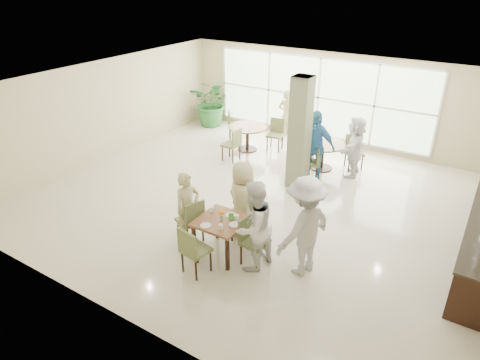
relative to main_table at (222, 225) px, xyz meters
The scene contains 19 objects.
ground 2.36m from the main_table, 101.07° to the left, with size 10.00×10.00×0.00m, color beige.
room_shell 2.50m from the main_table, 101.07° to the left, with size 10.00×10.00×10.00m.
window_bank 6.79m from the main_table, 97.96° to the left, with size 7.00×0.04×7.00m.
column 3.50m from the main_table, 90.58° to the left, with size 0.45×0.45×2.80m, color #666B4A.
main_table is the anchor object (origin of this frame).
round_table_left 5.33m from the main_table, 116.10° to the left, with size 1.16×1.16×0.75m.
round_table_right 4.73m from the main_table, 88.81° to the left, with size 1.20×1.20×0.75m.
chairs_main_table 0.18m from the main_table, 161.19° to the left, with size 2.02×1.94×0.95m.
chairs_table_left 5.35m from the main_table, 116.16° to the left, with size 2.04×1.97×0.95m.
chairs_table_right 4.73m from the main_table, 88.37° to the left, with size 1.96×1.81×0.95m.
tabletop_clutter 0.16m from the main_table, ahead, with size 0.78×0.76×0.21m.
potted_plant 7.59m from the main_table, 126.82° to the left, with size 1.46×1.46×1.62m, color #28642D.
teen_left 0.80m from the main_table, behind, with size 0.56×0.37×1.53m, color tan.
teen_far 0.80m from the main_table, 92.04° to the left, with size 0.80×0.44×1.64m, color tan.
teen_right 0.75m from the main_table, ahead, with size 0.85×0.66×1.74m, color white.
teen_standing 1.60m from the main_table, 12.32° to the left, with size 1.22×0.70×1.89m, color #B7B7B9.
adult_a 3.95m from the main_table, 87.79° to the left, with size 1.10×0.63×1.88m, color teal.
adult_b 4.89m from the main_table, 78.81° to the left, with size 1.51×0.65×1.63m, color white.
adult_standing 6.27m from the main_table, 105.37° to the left, with size 0.62×0.41×1.70m, color tan.
Camera 1 is at (4.39, -7.84, 5.00)m, focal length 32.00 mm.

